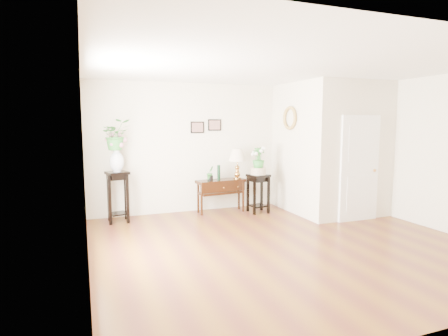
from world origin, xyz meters
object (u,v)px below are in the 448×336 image
plant_stand_a (118,197)px  plant_stand_b (258,193)px  console_table (221,196)px  table_lamp (237,163)px

plant_stand_a → plant_stand_b: bearing=-5.3°
console_table → plant_stand_a: size_ratio=1.08×
console_table → plant_stand_b: (0.75, -0.31, 0.06)m
console_table → plant_stand_b: plant_stand_b is taller
console_table → table_lamp: size_ratio=1.60×
console_table → plant_stand_a: plant_stand_a is taller
plant_stand_a → table_lamp: bearing=0.8°
console_table → table_lamp: table_lamp is taller
console_table → plant_stand_a: 2.18m
table_lamp → plant_stand_a: table_lamp is taller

